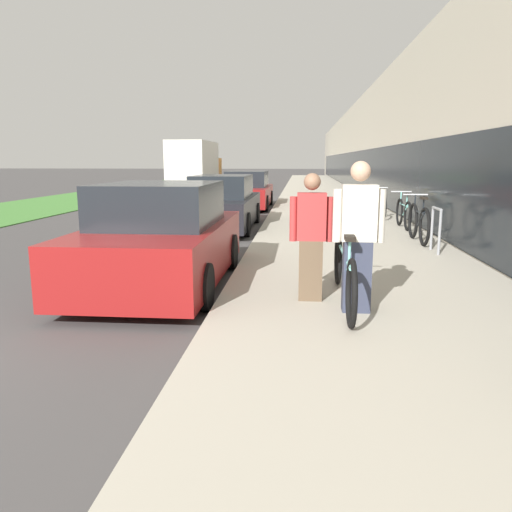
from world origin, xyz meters
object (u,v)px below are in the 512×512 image
object	(u,v)px
parked_sedan_far	(247,191)
moving_truck	(196,167)
cruiser_bike_middle	(404,213)
vintage_roadster_curbside	(223,205)
cruiser_bike_nearest	(419,223)
parked_sedan_curbside	(161,240)
person_bystander	(311,237)
bike_rack_hoop	(436,225)
person_rider	(358,237)
tandem_bicycle	(344,271)
cruiser_bike_farthest	(381,205)

from	to	relation	value
parked_sedan_far	moving_truck	size ratio (longest dim) A/B	0.64
cruiser_bike_middle	vintage_roadster_curbside	xyz separation A→B (m)	(-4.71, 0.49, 0.13)
cruiser_bike_nearest	parked_sedan_curbside	bearing A→B (deg)	-141.74
person_bystander	parked_sedan_far	world-z (taller)	person_bystander
cruiser_bike_middle	bike_rack_hoop	bearing A→B (deg)	-91.50
cruiser_bike_middle	moving_truck	bearing A→B (deg)	117.58
person_rider	vintage_roadster_curbside	distance (m)	8.28
tandem_bicycle	parked_sedan_far	bearing A→B (deg)	100.88
parked_sedan_curbside	moving_truck	bearing A→B (deg)	100.60
parked_sedan_curbside	cruiser_bike_middle	bearing A→B (deg)	51.27
person_rider	bike_rack_hoop	world-z (taller)	person_rider
person_bystander	cruiser_bike_nearest	bearing A→B (deg)	63.28
bike_rack_hoop	parked_sedan_far	bearing A→B (deg)	114.65
bike_rack_hoop	tandem_bicycle	bearing A→B (deg)	-119.15
parked_sedan_curbside	parked_sedan_far	xyz separation A→B (m)	(-0.04, 12.39, -0.04)
parked_sedan_far	moving_truck	bearing A→B (deg)	111.99
bike_rack_hoop	parked_sedan_curbside	distance (m)	5.13
cruiser_bike_middle	cruiser_bike_farthest	world-z (taller)	cruiser_bike_middle
parked_sedan_curbside	tandem_bicycle	bearing A→B (deg)	-25.08
bike_rack_hoop	moving_truck	distance (m)	22.36
person_rider	parked_sedan_curbside	size ratio (longest dim) A/B	0.42
vintage_roadster_curbside	person_bystander	bearing A→B (deg)	-73.14
cruiser_bike_farthest	vintage_roadster_curbside	world-z (taller)	vintage_roadster_curbside
cruiser_bike_middle	cruiser_bike_nearest	bearing A→B (deg)	-93.40
person_bystander	cruiser_bike_farthest	size ratio (longest dim) A/B	0.85
bike_rack_hoop	moving_truck	size ratio (longest dim) A/B	0.12
person_rider	cruiser_bike_middle	world-z (taller)	person_rider
person_rider	person_bystander	distance (m)	0.67
tandem_bicycle	person_rider	world-z (taller)	person_rider
cruiser_bike_middle	cruiser_bike_farthest	distance (m)	2.36
cruiser_bike_farthest	person_bystander	bearing A→B (deg)	-103.81
person_rider	person_bystander	world-z (taller)	person_rider
person_rider	vintage_roadster_curbside	world-z (taller)	person_rider
person_bystander	parked_sedan_curbside	bearing A→B (deg)	153.25
person_bystander	parked_sedan_far	bearing A→B (deg)	99.33
tandem_bicycle	cruiser_bike_farthest	size ratio (longest dim) A/B	1.42
person_rider	cruiser_bike_middle	distance (m)	7.59
cruiser_bike_farthest	moving_truck	xyz separation A→B (m)	(-8.72, 14.74, 0.96)
bike_rack_hoop	cruiser_bike_middle	size ratio (longest dim) A/B	0.48
cruiser_bike_farthest	vintage_roadster_curbside	distance (m)	4.88
bike_rack_hoop	vintage_roadster_curbside	xyz separation A→B (m)	(-4.62, 3.92, 0.00)
tandem_bicycle	cruiser_bike_farthest	distance (m)	9.53
cruiser_bike_middle	parked_sedan_curbside	bearing A→B (deg)	-128.73
bike_rack_hoop	cruiser_bike_farthest	xyz separation A→B (m)	(-0.12, 5.78, -0.14)
tandem_bicycle	cruiser_bike_farthest	world-z (taller)	tandem_bicycle
cruiser_bike_nearest	parked_sedan_far	distance (m)	9.94
cruiser_bike_middle	parked_sedan_curbside	xyz separation A→B (m)	(-4.65, -5.79, 0.16)
cruiser_bike_farthest	bike_rack_hoop	bearing A→B (deg)	-88.86
tandem_bicycle	parked_sedan_far	xyz separation A→B (m)	(-2.61, 13.60, 0.12)
person_bystander	moving_truck	bearing A→B (deg)	105.06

